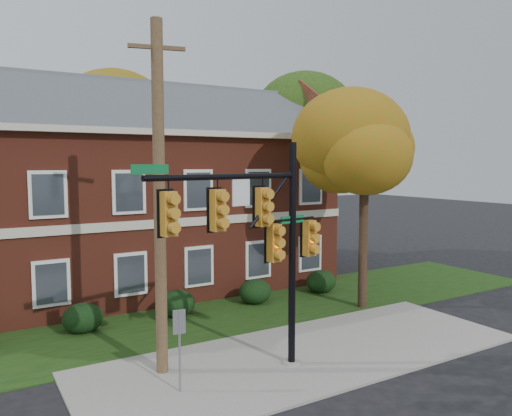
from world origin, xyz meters
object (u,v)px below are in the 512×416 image
hedge_center (177,304)px  hedge_far_right (321,282)px  tree_right_rear (316,126)px  apartment_building (133,183)px  hedge_left (83,318)px  utility_pole (159,199)px  tree_far_rear (115,115)px  sign_post (179,337)px  traffic_signal (261,233)px  hedge_right (255,292)px  tree_near_right (372,144)px

hedge_center → hedge_far_right: size_ratio=1.00×
hedge_far_right → tree_right_rear: size_ratio=0.13×
apartment_building → tree_right_rear: (11.31, 0.86, 3.13)m
hedge_center → hedge_left: bearing=180.0°
hedge_center → utility_pole: size_ratio=0.14×
hedge_left → tree_far_rear: tree_far_rear is taller
tree_right_rear → sign_post: bearing=-138.2°
hedge_left → hedge_center: 3.50m
hedge_left → traffic_signal: traffic_signal is taller
traffic_signal → utility_pole: utility_pole is taller
tree_right_rear → hedge_right: bearing=-142.0°
hedge_center → tree_far_rear: (1.34, 13.09, 8.32)m
hedge_left → hedge_right: (7.00, 0.00, 0.00)m
tree_right_rear → sign_post: tree_right_rear is taller
tree_near_right → traffic_signal: size_ratio=1.32×
hedge_far_right → tree_right_rear: tree_right_rear is taller
hedge_center → hedge_right: same height
hedge_right → tree_far_rear: 15.66m
apartment_building → utility_pole: (-2.33, -9.95, -0.06)m
hedge_center → traffic_signal: (-0.05, -6.28, 3.50)m
hedge_left → utility_pole: (1.17, -4.70, 4.40)m
utility_pole → sign_post: 3.71m
tree_far_rear → sign_post: (-3.72, -19.21, -7.34)m
apartment_building → hedge_left: bearing=-123.7°
apartment_building → hedge_far_right: bearing=-36.9°
hedge_right → tree_right_rear: size_ratio=0.13×
apartment_building → hedge_center: apartment_building is taller
hedge_center → tree_right_rear: (11.31, 6.11, 7.60)m
hedge_right → sign_post: sign_post is taller
hedge_right → hedge_left: bearing=180.0°
hedge_right → tree_right_rear: 12.50m
hedge_right → utility_pole: bearing=-141.1°
sign_post → hedge_left: bearing=110.0°
hedge_far_right → traffic_signal: traffic_signal is taller
hedge_right → utility_pole: utility_pole is taller
traffic_signal → sign_post: bearing=167.1°
tree_right_rear → utility_pole: 17.70m
hedge_left → traffic_signal: 7.98m
tree_near_right → hedge_right: bearing=142.7°
hedge_right → tree_near_right: tree_near_right is taller
hedge_right → tree_right_rear: bearing=38.0°
hedge_left → hedge_right: 7.00m
hedge_left → tree_far_rear: size_ratio=0.12×
hedge_left → sign_post: (1.13, -6.12, 0.98)m
hedge_left → tree_near_right: (10.72, -2.83, 6.14)m
tree_far_rear → sign_post: size_ratio=5.20×
hedge_center → traffic_signal: bearing=-90.4°
tree_right_rear → traffic_signal: size_ratio=1.64×
sign_post → tree_far_rear: bearing=88.6°
hedge_right → traffic_signal: size_ratio=0.22×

